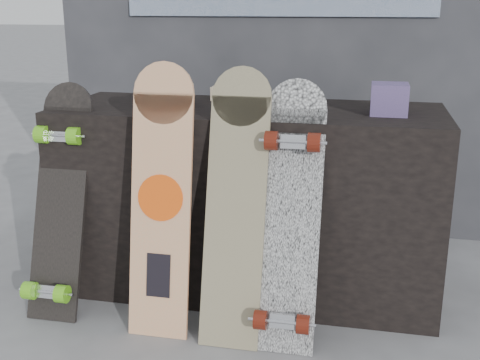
% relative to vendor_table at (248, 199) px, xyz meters
% --- Properties ---
extents(ground, '(60.00, 60.00, 0.00)m').
position_rel_vendor_table_xyz_m(ground, '(0.00, -0.50, -0.40)').
color(ground, slate).
rests_on(ground, ground).
extents(vendor_table, '(1.60, 0.60, 0.80)m').
position_rel_vendor_table_xyz_m(vendor_table, '(0.00, 0.00, 0.00)').
color(vendor_table, black).
rests_on(vendor_table, ground).
extents(booth, '(2.40, 0.22, 2.20)m').
position_rel_vendor_table_xyz_m(booth, '(0.00, 0.85, 0.70)').
color(booth, '#303035').
rests_on(booth, ground).
extents(merch_box_purple, '(0.18, 0.12, 0.10)m').
position_rel_vendor_table_xyz_m(merch_box_purple, '(-0.35, -0.02, 0.45)').
color(merch_box_purple, '#3A3063').
rests_on(merch_box_purple, vendor_table).
extents(merch_box_small, '(0.14, 0.14, 0.12)m').
position_rel_vendor_table_xyz_m(merch_box_small, '(0.56, -0.04, 0.46)').
color(merch_box_small, '#3A3063').
rests_on(merch_box_small, vendor_table).
extents(merch_box_flat, '(0.22, 0.10, 0.06)m').
position_rel_vendor_table_xyz_m(merch_box_flat, '(-0.09, 0.19, 0.43)').
color(merch_box_flat, '#D1B78C').
rests_on(merch_box_flat, vendor_table).
extents(longboard_geisha, '(0.23, 0.21, 1.02)m').
position_rel_vendor_table_xyz_m(longboard_geisha, '(-0.25, -0.41, 0.14)').
color(longboard_geisha, '#CAAF88').
rests_on(longboard_geisha, ground).
extents(longboard_celtic, '(0.22, 0.29, 1.00)m').
position_rel_vendor_table_xyz_m(longboard_celtic, '(0.03, -0.39, 0.13)').
color(longboard_celtic, beige).
rests_on(longboard_celtic, ground).
extents(longboard_cascadia, '(0.22, 0.36, 0.96)m').
position_rel_vendor_table_xyz_m(longboard_cascadia, '(0.23, -0.39, 0.09)').
color(longboard_cascadia, white).
rests_on(longboard_cascadia, ground).
extents(skateboard_dark, '(0.21, 0.37, 0.91)m').
position_rel_vendor_table_xyz_m(skateboard_dark, '(-0.70, -0.34, 0.07)').
color(skateboard_dark, black).
rests_on(skateboard_dark, ground).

